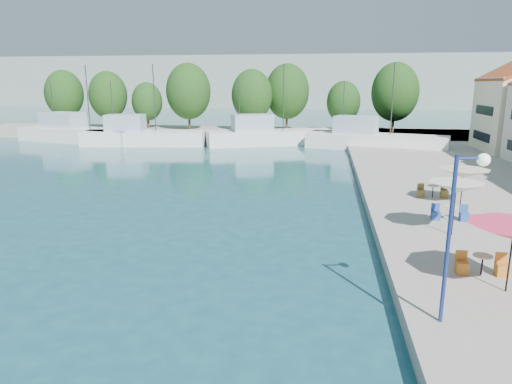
% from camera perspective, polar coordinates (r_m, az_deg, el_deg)
% --- Properties ---
extents(quay_far, '(90.00, 16.00, 0.60)m').
position_cam_1_polar(quay_far, '(68.40, -1.01, 7.36)').
color(quay_far, gray).
rests_on(quay_far, ground).
extents(hill_west, '(180.00, 40.00, 16.00)m').
position_cam_1_polar(hill_west, '(163.51, -3.22, 13.55)').
color(hill_west, gray).
rests_on(hill_west, ground).
extents(hill_east, '(140.00, 40.00, 12.00)m').
position_cam_1_polar(hill_east, '(183.73, 20.63, 12.10)').
color(hill_east, gray).
rests_on(hill_east, ground).
extents(trawler_01, '(18.12, 8.78, 10.20)m').
position_cam_1_polar(trawler_01, '(64.92, -21.40, 6.80)').
color(trawler_01, silver).
rests_on(trawler_01, ground).
extents(trawler_02, '(15.34, 5.94, 10.20)m').
position_cam_1_polar(trawler_02, '(58.69, -14.17, 6.71)').
color(trawler_02, white).
rests_on(trawler_02, ground).
extents(trawler_03, '(16.41, 9.71, 10.20)m').
position_cam_1_polar(trawler_03, '(57.58, 1.46, 6.98)').
color(trawler_03, silver).
rests_on(trawler_03, ground).
extents(trawler_04, '(16.39, 8.35, 10.20)m').
position_cam_1_polar(trawler_04, '(55.10, 14.30, 6.29)').
color(trawler_04, white).
rests_on(trawler_04, ground).
extents(tree_01, '(6.15, 6.15, 9.10)m').
position_cam_1_polar(tree_01, '(82.82, -22.86, 11.24)').
color(tree_01, '#3F2B19').
rests_on(tree_01, quay_far).
extents(tree_02, '(5.97, 5.97, 8.84)m').
position_cam_1_polar(tree_02, '(77.55, -18.01, 11.43)').
color(tree_02, '#3F2B19').
rests_on(tree_02, quay_far).
extents(tree_03, '(4.82, 4.82, 7.13)m').
position_cam_1_polar(tree_03, '(75.67, -13.46, 10.93)').
color(tree_03, '#3F2B19').
rests_on(tree_03, quay_far).
extents(tree_04, '(6.71, 6.71, 9.94)m').
position_cam_1_polar(tree_04, '(71.25, -8.45, 12.32)').
color(tree_04, '#3F2B19').
rests_on(tree_04, quay_far).
extents(tree_05, '(6.09, 6.09, 9.02)m').
position_cam_1_polar(tree_05, '(69.12, -0.50, 12.00)').
color(tree_05, '#3F2B19').
rests_on(tree_05, quay_far).
extents(tree_06, '(6.69, 6.69, 9.91)m').
position_cam_1_polar(tree_06, '(71.34, 3.91, 12.42)').
color(tree_06, '#3F2B19').
rests_on(tree_06, quay_far).
extents(tree_07, '(4.95, 4.95, 7.33)m').
position_cam_1_polar(tree_07, '(70.01, 10.89, 10.98)').
color(tree_07, '#3F2B19').
rests_on(tree_07, quay_far).
extents(tree_08, '(6.70, 6.70, 9.91)m').
position_cam_1_polar(tree_08, '(69.85, 16.99, 11.87)').
color(tree_08, '#3F2B19').
rests_on(tree_08, quay_far).
extents(umbrella_white, '(2.50, 2.50, 2.52)m').
position_cam_1_polar(umbrella_white, '(22.75, 23.75, 0.52)').
color(umbrella_white, black).
rests_on(umbrella_white, quay_right).
extents(umbrella_cream, '(2.92, 2.92, 2.10)m').
position_cam_1_polar(umbrella_cream, '(29.01, 24.52, 2.16)').
color(umbrella_cream, black).
rests_on(umbrella_cream, quay_right).
extents(cafe_table_01, '(1.82, 0.70, 0.76)m').
position_cam_1_polar(cafe_table_01, '(18.99, 26.37, -8.44)').
color(cafe_table_01, black).
rests_on(cafe_table_01, quay_right).
extents(cafe_table_02, '(1.82, 0.70, 0.76)m').
position_cam_1_polar(cafe_table_02, '(25.59, 23.07, -2.67)').
color(cafe_table_02, black).
rests_on(cafe_table_02, quay_right).
extents(cafe_table_03, '(1.82, 0.70, 0.76)m').
position_cam_1_polar(cafe_table_03, '(30.34, 21.21, -0.11)').
color(cafe_table_03, black).
rests_on(cafe_table_03, quay_right).
extents(street_lamp, '(1.01, 0.47, 5.03)m').
position_cam_1_polar(street_lamp, '(14.06, 24.38, -1.86)').
color(street_lamp, navy).
rests_on(street_lamp, quay_right).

